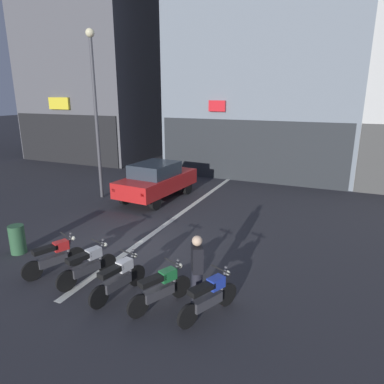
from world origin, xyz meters
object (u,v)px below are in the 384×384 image
Objects in this scene: car_red_crossing_near at (157,180)px; motorcycle_blue_row_rightmost at (209,296)px; street_lamp at (95,100)px; person_by_motorcycles at (197,271)px; motorcycle_red_row_leftmost at (55,256)px; motorcycle_white_row_centre at (119,278)px; trash_bin at (17,239)px; motorcycle_silver_row_left_mid at (88,265)px; motorcycle_green_row_right_mid at (161,288)px.

car_red_crossing_near reaches higher than motorcycle_blue_row_rightmost.
person_by_motorcycles is (7.17, -5.97, -3.40)m from street_lamp.
motorcycle_red_row_leftmost is 2.17m from motorcycle_white_row_centre.
trash_bin is (-6.19, 0.55, -0.03)m from motorcycle_blue_row_rightmost.
motorcycle_white_row_centre is 1.06× the size of motorcycle_blue_row_rightmost.
motorcycle_red_row_leftmost and motorcycle_blue_row_rightmost have the same top height.
person_by_motorcycles is (4.72, -6.67, -0.03)m from car_red_crossing_near.
motorcycle_white_row_centre is 2.17m from motorcycle_blue_row_rightmost.
motorcycle_green_row_right_mid is at bearing -5.48° from motorcycle_silver_row_left_mid.
motorcycle_red_row_leftmost is at bearing 179.49° from motorcycle_silver_row_left_mid.
motorcycle_silver_row_left_mid is at bearing 178.35° from motorcycle_blue_row_rightmost.
street_lamp is at bearing 103.48° from trash_bin.
motorcycle_white_row_centre and motorcycle_blue_row_rightmost have the same top height.
motorcycle_red_row_leftmost is at bearing -83.58° from car_red_crossing_near.
motorcycle_white_row_centre is at bearing -11.78° from motorcycle_silver_row_left_mid.
person_by_motorcycles is at bearing -54.73° from car_red_crossing_near.
motorcycle_red_row_leftmost and motorcycle_green_row_right_mid have the same top height.
motorcycle_silver_row_left_mid is 3.24m from motorcycle_blue_row_rightmost.
trash_bin is (-4.02, 0.68, -0.03)m from motorcycle_white_row_centre.
motorcycle_silver_row_left_mid is (4.29, -6.08, -3.80)m from street_lamp.
motorcycle_red_row_leftmost is (3.22, -6.07, -3.80)m from street_lamp.
car_red_crossing_near is 4.99× the size of trash_bin.
motorcycle_white_row_centre is (2.92, -7.01, -0.43)m from car_red_crossing_near.
car_red_crossing_near is at bearing 126.48° from motorcycle_blue_row_rightmost.
motorcycle_red_row_leftmost is at bearing -13.38° from trash_bin.
car_red_crossing_near is at bearing 105.19° from motorcycle_silver_row_left_mid.
motorcycle_red_row_leftmost is at bearing 178.64° from motorcycle_blue_row_rightmost.
street_lamp reaches higher than motorcycle_green_row_right_mid.
motorcycle_blue_row_rightmost is (7.54, -6.17, -3.80)m from street_lamp.
motorcycle_green_row_right_mid is at bearing -44.25° from street_lamp.
motorcycle_blue_row_rightmost is at bearing -29.24° from person_by_motorcycles.
motorcycle_white_row_centre is 4.08m from trash_bin.
motorcycle_silver_row_left_mid is 1.04× the size of motorcycle_blue_row_rightmost.
person_by_motorcycles reaches higher than motorcycle_red_row_leftmost.
person_by_motorcycles is at bearing 1.47° from motorcycle_red_row_leftmost.
street_lamp reaches higher than trash_bin.
person_by_motorcycles is (3.96, 0.10, 0.40)m from motorcycle_red_row_leftmost.
trash_bin is at bearing 172.63° from motorcycle_green_row_right_mid.
motorcycle_green_row_right_mid is (1.08, 0.02, 0.00)m from motorcycle_white_row_centre.
motorcycle_silver_row_left_mid is (1.84, -6.78, -0.43)m from car_red_crossing_near.
motorcycle_green_row_right_mid is 1.00× the size of motorcycle_blue_row_rightmost.
motorcycle_blue_row_rightmost is (3.24, -0.09, 0.00)m from motorcycle_silver_row_left_mid.
motorcycle_blue_row_rightmost is at bearing 3.49° from motorcycle_white_row_centre.
trash_bin is (-5.11, 0.66, -0.03)m from motorcycle_green_row_right_mid.
street_lamp is 9.11m from motorcycle_white_row_centre.
motorcycle_silver_row_left_mid is at bearing -74.81° from car_red_crossing_near.
street_lamp is 4.35× the size of motorcycle_silver_row_left_mid.
motorcycle_red_row_leftmost and motorcycle_white_row_centre have the same top height.
motorcycle_red_row_leftmost is 0.94× the size of person_by_motorcycles.
person_by_motorcycles is (2.88, 0.11, 0.40)m from motorcycle_silver_row_left_mid.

